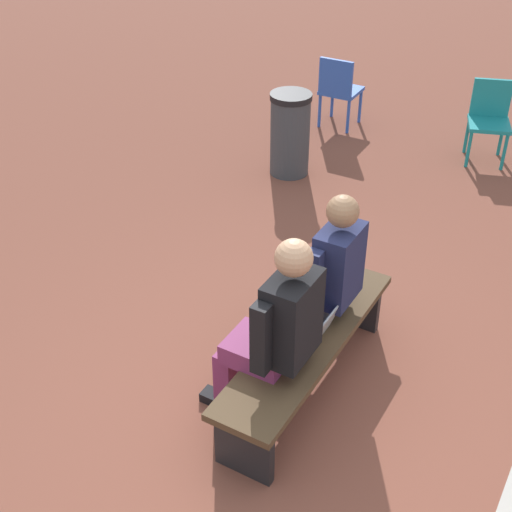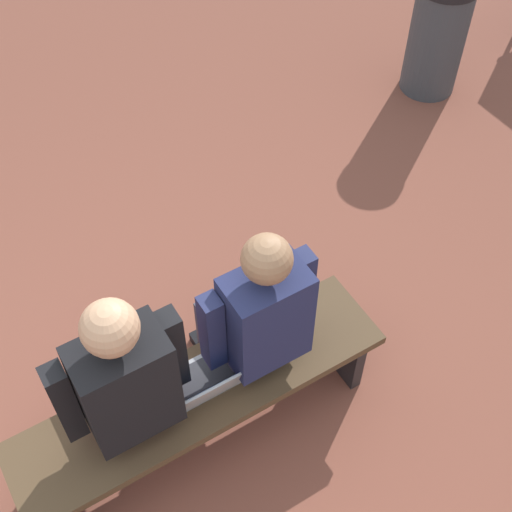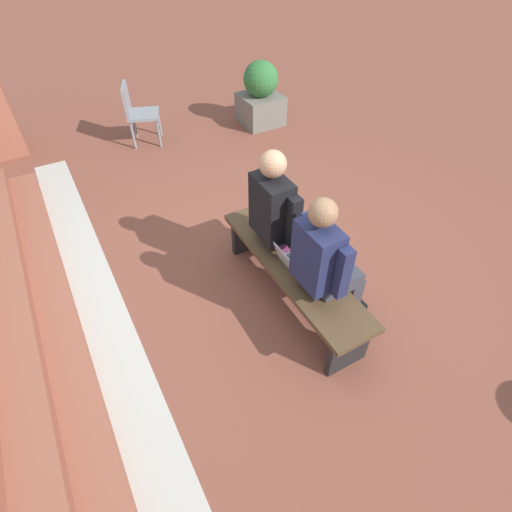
% 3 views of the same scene
% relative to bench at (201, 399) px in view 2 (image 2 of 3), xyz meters
% --- Properties ---
extents(ground_plane, '(60.00, 60.00, 0.00)m').
position_rel_bench_xyz_m(ground_plane, '(0.36, 0.09, -0.35)').
color(ground_plane, brown).
extents(bench, '(1.80, 0.44, 0.45)m').
position_rel_bench_xyz_m(bench, '(0.00, 0.00, 0.00)').
color(bench, '#4C3823').
rests_on(bench, ground).
extents(person_student, '(0.54, 0.68, 1.34)m').
position_rel_bench_xyz_m(person_student, '(-0.32, -0.07, 0.36)').
color(person_student, '#383842').
rests_on(person_student, ground).
extents(person_adult, '(0.56, 0.71, 1.37)m').
position_rel_bench_xyz_m(person_adult, '(0.32, -0.07, 0.38)').
color(person_adult, '#7F2D5B').
rests_on(person_adult, ground).
extents(laptop, '(0.32, 0.29, 0.21)m').
position_rel_bench_xyz_m(laptop, '(-0.03, 0.01, 0.15)').
color(laptop, '#9EA0A5').
rests_on(laptop, bench).
extents(litter_bin, '(0.42, 0.42, 0.86)m').
position_rel_bench_xyz_m(litter_bin, '(-2.75, -1.59, 0.08)').
color(litter_bin, '#383D42').
rests_on(litter_bin, ground).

